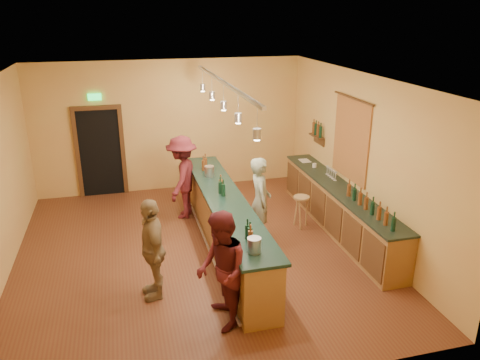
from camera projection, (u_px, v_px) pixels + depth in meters
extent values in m
plane|color=#602D1B|center=(196.00, 252.00, 8.79)|extent=(7.00, 7.00, 0.00)
cube|color=silver|center=(190.00, 80.00, 7.69)|extent=(6.50, 7.00, 0.02)
cube|color=#DA9951|center=(170.00, 126.00, 11.42)|extent=(6.50, 0.02, 3.20)
cube|color=#DA9951|center=(246.00, 274.00, 5.06)|extent=(6.50, 0.02, 3.20)
cube|color=#DA9951|center=(360.00, 158.00, 9.00)|extent=(0.02, 7.00, 3.20)
cube|color=black|center=(101.00, 153.00, 11.19)|extent=(0.95, 0.06, 2.10)
cube|color=#4E3117|center=(78.00, 155.00, 11.04)|extent=(0.10, 0.08, 2.10)
cube|color=#4E3117|center=(123.00, 152.00, 11.29)|extent=(0.10, 0.08, 2.10)
cube|color=#4E3117|center=(96.00, 108.00, 10.79)|extent=(1.15, 0.08, 0.10)
cube|color=#19E54C|center=(94.00, 97.00, 10.69)|extent=(0.30, 0.04, 0.15)
cube|color=maroon|center=(351.00, 140.00, 9.28)|extent=(0.03, 1.40, 1.60)
cube|color=#4E3117|center=(317.00, 136.00, 10.73)|extent=(0.16, 0.55, 0.03)
cube|color=#4E3117|center=(319.00, 140.00, 10.78)|extent=(0.03, 0.55, 0.18)
cube|color=brown|center=(338.00, 210.00, 9.52)|extent=(0.55, 4.50, 0.90)
cube|color=black|center=(340.00, 188.00, 9.35)|extent=(0.60, 4.55, 0.04)
cylinder|color=silver|center=(314.00, 165.00, 10.51)|extent=(0.09, 0.09, 0.09)
cube|color=silver|center=(305.00, 161.00, 10.97)|extent=(0.22, 0.30, 0.01)
cube|color=brown|center=(225.00, 225.00, 8.75)|extent=(0.60, 5.00, 1.00)
cube|color=black|center=(225.00, 199.00, 8.57)|extent=(0.70, 5.10, 0.05)
cylinder|color=silver|center=(207.00, 244.00, 8.78)|extent=(0.05, 5.00, 0.05)
cylinder|color=silver|center=(254.00, 245.00, 6.60)|extent=(0.20, 0.20, 0.22)
cylinder|color=silver|center=(209.00, 171.00, 9.60)|extent=(0.20, 0.20, 0.22)
cube|color=silver|center=(223.00, 82.00, 7.84)|extent=(0.06, 4.60, 0.05)
cylinder|color=silver|center=(257.00, 119.00, 6.09)|extent=(0.01, 0.01, 0.35)
cylinder|color=#A5A5AD|center=(257.00, 134.00, 6.16)|extent=(0.11, 0.11, 0.14)
cylinder|color=#FFEABF|center=(257.00, 140.00, 6.18)|extent=(0.08, 0.08, 0.02)
cylinder|color=silver|center=(238.00, 105.00, 6.99)|extent=(0.01, 0.01, 0.35)
cylinder|color=#A5A5AD|center=(238.00, 118.00, 7.06)|extent=(0.11, 0.11, 0.14)
cylinder|color=#FFEABF|center=(238.00, 123.00, 7.09)|extent=(0.08, 0.08, 0.02)
cylinder|color=silver|center=(223.00, 94.00, 7.90)|extent=(0.01, 0.01, 0.35)
cylinder|color=#A5A5AD|center=(224.00, 105.00, 7.97)|extent=(0.11, 0.11, 0.14)
cylinder|color=#FFEABF|center=(224.00, 110.00, 8.00)|extent=(0.08, 0.08, 0.02)
cylinder|color=silver|center=(212.00, 85.00, 8.81)|extent=(0.01, 0.01, 0.35)
cylinder|color=#A5A5AD|center=(212.00, 95.00, 8.88)|extent=(0.11, 0.11, 0.14)
cylinder|color=#FFEABF|center=(212.00, 100.00, 8.91)|extent=(0.08, 0.08, 0.02)
cylinder|color=silver|center=(202.00, 78.00, 9.72)|extent=(0.01, 0.01, 0.35)
cylinder|color=#A5A5AD|center=(203.00, 87.00, 9.79)|extent=(0.11, 0.11, 0.14)
cylinder|color=#FFEABF|center=(203.00, 91.00, 9.82)|extent=(0.08, 0.08, 0.02)
imported|color=gray|center=(260.00, 201.00, 8.86)|extent=(0.49, 0.68, 1.73)
imported|color=#59191E|center=(221.00, 271.00, 6.49)|extent=(0.67, 0.85, 1.74)
imported|color=#997A51|center=(152.00, 249.00, 7.20)|extent=(0.47, 0.99, 1.65)
imported|color=#59191E|center=(182.00, 177.00, 10.02)|extent=(1.08, 1.34, 1.81)
cylinder|color=olive|center=(302.00, 197.00, 9.59)|extent=(0.33, 0.33, 0.04)
cylinder|color=olive|center=(306.00, 212.00, 9.73)|extent=(0.04, 0.04, 0.64)
cylinder|color=olive|center=(296.00, 211.00, 9.79)|extent=(0.04, 0.04, 0.64)
cylinder|color=olive|center=(300.00, 215.00, 9.59)|extent=(0.04, 0.04, 0.64)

